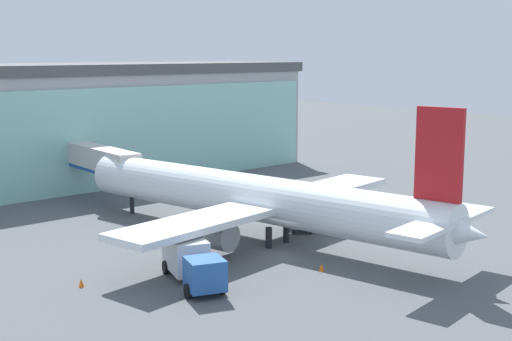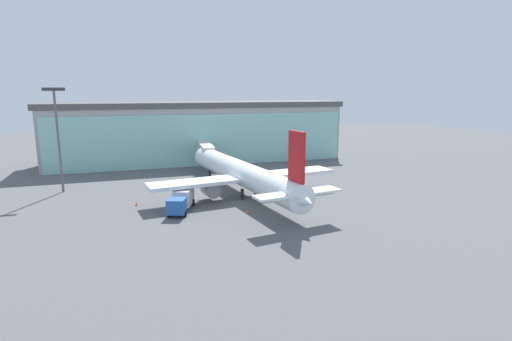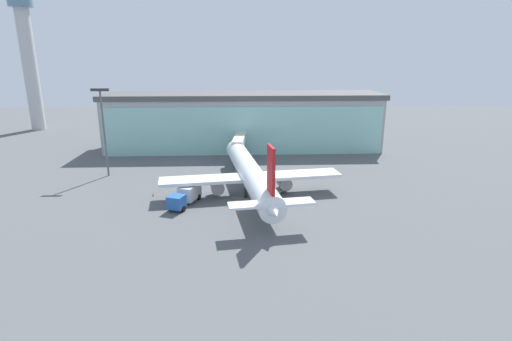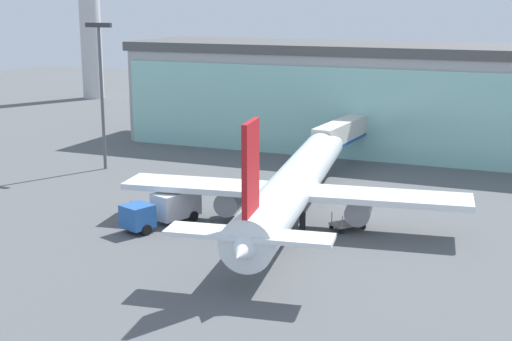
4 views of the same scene
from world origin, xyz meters
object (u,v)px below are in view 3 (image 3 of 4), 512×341
Objects in this scene: control_tower at (28,52)px; airplane at (250,174)px; baggage_cart at (279,190)px; jet_bridge at (240,141)px; apron_light_mast at (103,124)px; safety_cone_nose at (238,212)px; safety_cone_wingtip at (153,194)px; catering_truck at (186,195)px.

control_tower reaches higher than airplane.
control_tower is at bearing -94.54° from baggage_cart.
control_tower is 1.05× the size of airplane.
control_tower is 12.45× the size of baggage_cart.
jet_bridge is 0.39× the size of airplane.
control_tower is 2.44× the size of apron_light_mast.
control_tower is at bearing 37.41° from airplane.
control_tower is (-62.25, 39.53, 18.71)m from jet_bridge.
control_tower is 64.25m from apron_light_mast.
safety_cone_nose is 15.89m from safety_cone_wingtip.
apron_light_mast reaches higher than safety_cone_nose.
catering_truck is (16.73, -15.73, -8.38)m from apron_light_mast.
catering_truck is at bearing -43.23° from apron_light_mast.
jet_bridge is 0.37× the size of control_tower.
baggage_cart is 20.60m from safety_cone_wingtip.
jet_bridge is 1.94× the size of catering_truck.
apron_light_mast is at bearing -113.53° from catering_truck.
catering_truck reaches higher than safety_cone_wingtip.
control_tower reaches higher than catering_truck.
safety_cone_wingtip is at bearing -52.32° from control_tower.
baggage_cart is at bearing -159.23° from jet_bridge.
safety_cone_nose and safety_cone_wingtip have the same top height.
safety_cone_nose is (24.74, -19.68, -9.57)m from apron_light_mast.
airplane reaches higher than catering_truck.
jet_bridge is 27.88m from apron_light_mast.
safety_cone_wingtip is at bearing 152.77° from jet_bridge.
baggage_cart is 5.81× the size of safety_cone_wingtip.
apron_light_mast is 29.66× the size of safety_cone_wingtip.
safety_cone_wingtip is (-13.82, 7.85, 0.00)m from safety_cone_nose.
control_tower is 96.48m from safety_cone_nose.
baggage_cart is at bearing 127.71° from catering_truck.
airplane is 11.91× the size of baggage_cart.
jet_bridge is at bearing 89.66° from safety_cone_nose.
jet_bridge is at bearing 58.61° from safety_cone_wingtip.
jet_bridge is at bearing -126.11° from baggage_cart.
airplane is at bearing -171.11° from jet_bridge.
apron_light_mast reaches higher than safety_cone_wingtip.
control_tower reaches higher than jet_bridge.
airplane is at bearing 77.22° from safety_cone_nose.
catering_truck is (-8.20, -26.85, -2.69)m from jet_bridge.
control_tower is at bearing 126.39° from apron_light_mast.
airplane is 69.24× the size of safety_cone_nose.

